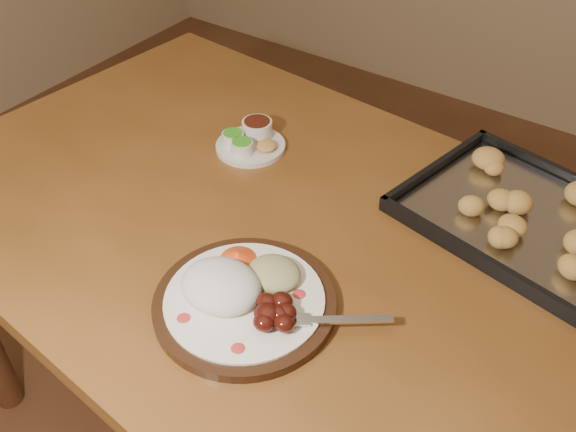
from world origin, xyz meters
The scene contains 4 objects.
dining_table centered at (0.00, 0.10, 0.65)m, with size 1.58×1.04×0.75m.
dinner_plate centered at (0.04, -0.09, 0.77)m, with size 0.36×0.29×0.07m.
condiment_saucer centered at (-0.22, 0.27, 0.77)m, with size 0.15×0.15×0.05m.
baking_tray centered at (0.36, 0.36, 0.77)m, with size 0.51×0.42×0.05m.
Camera 1 is at (0.49, -0.61, 1.52)m, focal length 40.00 mm.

